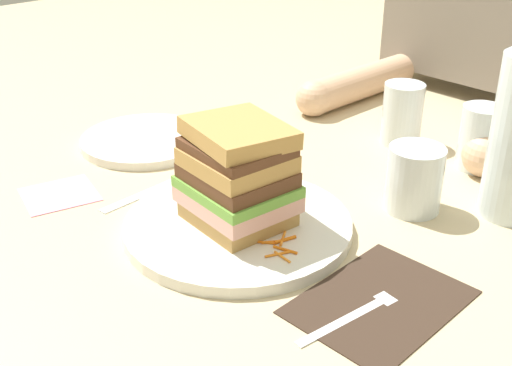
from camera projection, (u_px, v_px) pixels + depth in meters
ground_plane at (243, 238)px, 0.77m from camera, size 3.00×3.00×0.00m
main_plate at (238, 226)px, 0.78m from camera, size 0.28×0.28×0.01m
sandwich at (238, 175)px, 0.75m from camera, size 0.13×0.12×0.13m
carrot_shred_0 at (203, 191)px, 0.84m from camera, size 0.02×0.03×0.00m
carrot_shred_1 at (208, 201)px, 0.82m from camera, size 0.00×0.03×0.00m
carrot_shred_2 at (213, 193)px, 0.84m from camera, size 0.02×0.01×0.00m
carrot_shred_3 at (195, 196)px, 0.83m from camera, size 0.02×0.02×0.00m
carrot_shred_4 at (210, 188)px, 0.85m from camera, size 0.02×0.03×0.00m
carrot_shred_5 at (201, 197)px, 0.83m from camera, size 0.00×0.02×0.00m
carrot_shred_6 at (194, 191)px, 0.84m from camera, size 0.02×0.02×0.00m
carrot_shred_7 at (197, 193)px, 0.84m from camera, size 0.02×0.01×0.00m
carrot_shred_8 at (209, 195)px, 0.83m from camera, size 0.01×0.03×0.00m
carrot_shred_9 at (283, 239)px, 0.74m from camera, size 0.02×0.03×0.00m
carrot_shred_10 at (273, 241)px, 0.73m from camera, size 0.02×0.02×0.00m
carrot_shred_11 at (277, 254)px, 0.71m from camera, size 0.01×0.03×0.00m
carrot_shred_12 at (285, 240)px, 0.74m from camera, size 0.01×0.03×0.00m
carrot_shred_13 at (264, 242)px, 0.73m from camera, size 0.02×0.02×0.00m
carrot_shred_14 at (287, 249)px, 0.72m from camera, size 0.03×0.01×0.00m
carrot_shred_15 at (282, 257)px, 0.71m from camera, size 0.03×0.01×0.00m
napkin_dark at (380, 301)px, 0.66m from camera, size 0.14×0.18×0.00m
fork at (365, 307)px, 0.65m from camera, size 0.03×0.17×0.00m
knife at (159, 187)px, 0.89m from camera, size 0.03×0.20×0.00m
juice_glass at (414, 182)px, 0.82m from camera, size 0.07×0.07×0.09m
empty_tumbler_0 at (480, 138)px, 0.93m from camera, size 0.06×0.06×0.09m
empty_tumbler_1 at (402, 114)px, 1.01m from camera, size 0.06×0.06×0.10m
side_plate at (146, 140)px, 1.02m from camera, size 0.20×0.20×0.01m
napkin_pink at (59, 194)px, 0.87m from camera, size 0.11×0.11×0.00m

